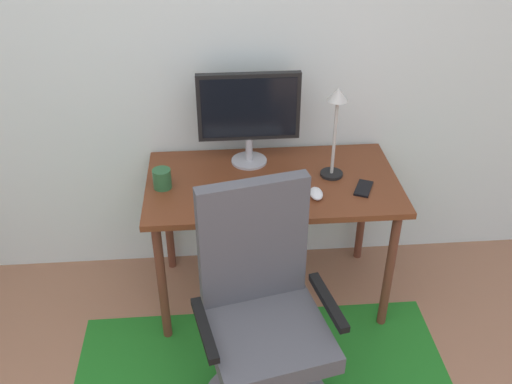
# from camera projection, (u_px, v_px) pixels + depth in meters

# --- Properties ---
(wall_back) EXTENTS (6.00, 0.10, 2.60)m
(wall_back) POSITION_uv_depth(u_px,v_px,m) (203.00, 38.00, 2.75)
(wall_back) COLOR silver
(wall_back) RESTS_ON ground
(desk) EXTENTS (1.21, 0.66, 0.72)m
(desk) POSITION_uv_depth(u_px,v_px,m) (272.00, 194.00, 2.80)
(desk) COLOR brown
(desk) RESTS_ON ground
(monitor) EXTENTS (0.50, 0.18, 0.47)m
(monitor) POSITION_uv_depth(u_px,v_px,m) (249.00, 111.00, 2.75)
(monitor) COLOR #B2B2B7
(monitor) RESTS_ON desk
(keyboard) EXTENTS (0.43, 0.13, 0.02)m
(keyboard) POSITION_uv_depth(u_px,v_px,m) (252.00, 199.00, 2.60)
(keyboard) COLOR white
(keyboard) RESTS_ON desk
(computer_mouse) EXTENTS (0.06, 0.10, 0.03)m
(computer_mouse) POSITION_uv_depth(u_px,v_px,m) (316.00, 194.00, 2.62)
(computer_mouse) COLOR white
(computer_mouse) RESTS_ON desk
(coffee_cup) EXTENTS (0.09, 0.09, 0.10)m
(coffee_cup) POSITION_uv_depth(u_px,v_px,m) (162.00, 179.00, 2.67)
(coffee_cup) COLOR #2A5F34
(coffee_cup) RESTS_ON desk
(cell_phone) EXTENTS (0.12, 0.16, 0.01)m
(cell_phone) POSITION_uv_depth(u_px,v_px,m) (364.00, 188.00, 2.68)
(cell_phone) COLOR black
(cell_phone) RESTS_ON desk
(desk_lamp) EXTENTS (0.11, 0.11, 0.45)m
(desk_lamp) POSITION_uv_depth(u_px,v_px,m) (336.00, 118.00, 2.62)
(desk_lamp) COLOR black
(desk_lamp) RESTS_ON desk
(office_chair) EXTENTS (0.59, 0.58, 1.08)m
(office_chair) POSITION_uv_depth(u_px,v_px,m) (263.00, 337.00, 2.32)
(office_chair) COLOR slate
(office_chair) RESTS_ON ground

